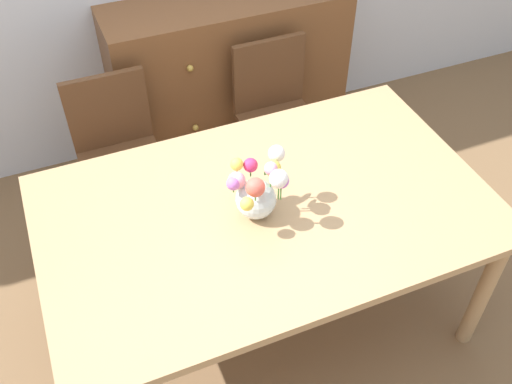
# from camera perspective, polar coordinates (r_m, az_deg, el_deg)

# --- Properties ---
(ground_plane) EXTENTS (12.00, 12.00, 0.00)m
(ground_plane) POSITION_cam_1_polar(r_m,az_deg,el_deg) (2.98, 0.85, -11.83)
(ground_plane) COLOR brown
(dining_table) EXTENTS (1.84, 1.14, 0.77)m
(dining_table) POSITION_cam_1_polar(r_m,az_deg,el_deg) (2.43, 1.01, -2.64)
(dining_table) COLOR tan
(dining_table) RESTS_ON ground_plane
(chair_left) EXTENTS (0.42, 0.42, 0.90)m
(chair_left) POSITION_cam_1_polar(r_m,az_deg,el_deg) (3.13, -13.34, 4.17)
(chair_left) COLOR brown
(chair_left) RESTS_ON ground_plane
(chair_right) EXTENTS (0.42, 0.42, 0.90)m
(chair_right) POSITION_cam_1_polar(r_m,az_deg,el_deg) (3.31, 1.96, 8.10)
(chair_right) COLOR brown
(chair_right) RESTS_ON ground_plane
(dresser) EXTENTS (1.40, 0.47, 1.00)m
(dresser) POSITION_cam_1_polar(r_m,az_deg,el_deg) (3.61, -2.65, 11.06)
(dresser) COLOR brown
(dresser) RESTS_ON ground_plane
(flower_vase) EXTENTS (0.25, 0.23, 0.28)m
(flower_vase) POSITION_cam_1_polar(r_m,az_deg,el_deg) (2.25, 0.16, 0.17)
(flower_vase) COLOR silver
(flower_vase) RESTS_ON dining_table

